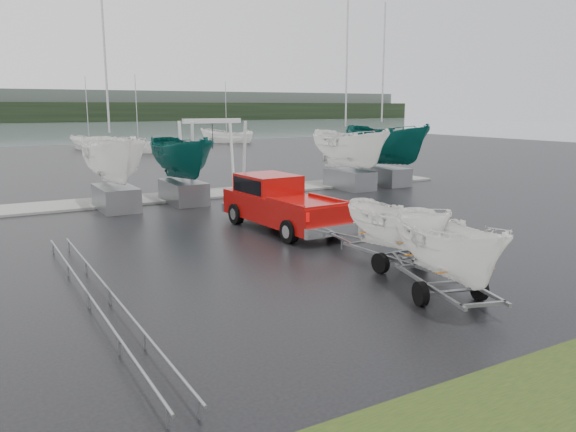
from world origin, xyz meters
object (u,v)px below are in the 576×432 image
(trailer_parked, at_px, (452,196))
(boat_hoist, at_px, (213,146))
(trailer_hitched, at_px, (398,187))
(pickup_truck, at_px, (278,201))

(trailer_parked, height_order, boat_hoist, trailer_parked)
(trailer_hitched, distance_m, trailer_parked, 3.01)
(pickup_truck, xyz_separation_m, trailer_parked, (-0.49, -9.51, 1.57))
(trailer_parked, relative_size, boat_hoist, 1.19)
(pickup_truck, height_order, trailer_hitched, trailer_hitched)
(trailer_parked, bearing_deg, boat_hoist, 101.25)
(trailer_hitched, height_order, trailer_parked, trailer_parked)
(trailer_hitched, xyz_separation_m, boat_hoist, (0.81, 16.03, 0.23))
(pickup_truck, bearing_deg, trailer_parked, -96.06)
(trailer_hitched, relative_size, trailer_parked, 0.91)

